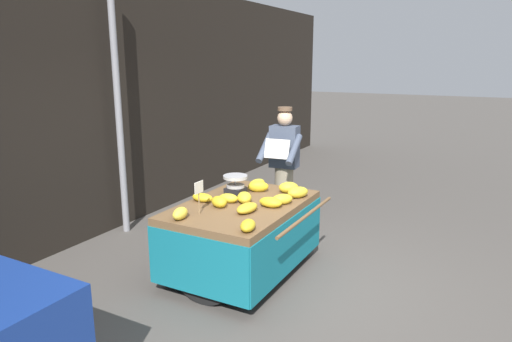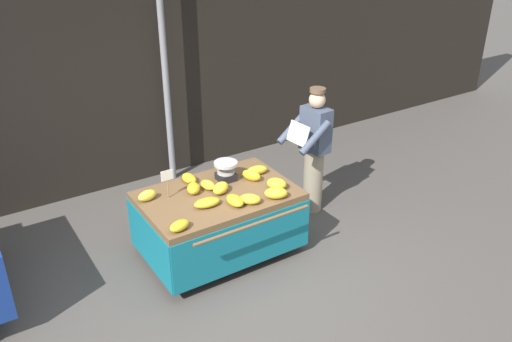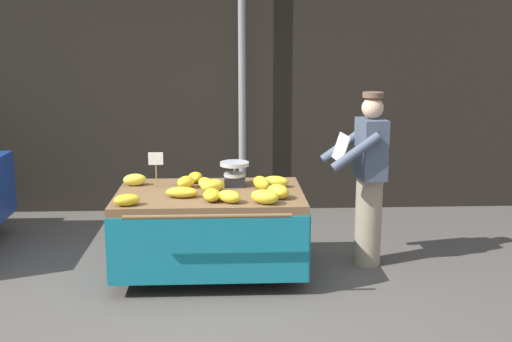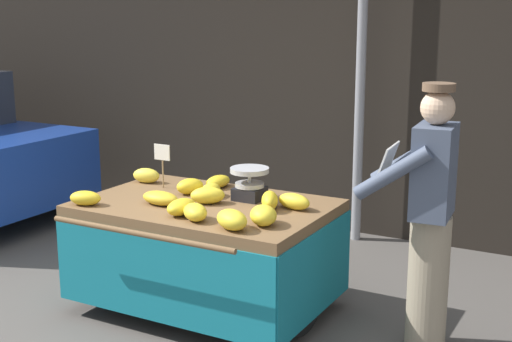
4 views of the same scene
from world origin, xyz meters
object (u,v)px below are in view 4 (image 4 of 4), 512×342
street_pole (361,64)px  banana_bunch_3 (146,175)px  banana_cart (206,231)px  price_sign (162,156)px  vendor_person (429,217)px  banana_bunch_6 (294,201)px  banana_bunch_10 (218,182)px  weighing_scale (250,184)px  banana_bunch_4 (208,195)px  banana_bunch_0 (270,201)px  banana_bunch_8 (211,190)px  banana_bunch_12 (85,198)px  banana_bunch_1 (195,212)px  banana_bunch_7 (263,215)px  banana_bunch_5 (232,220)px  banana_bunch_9 (160,198)px  banana_bunch_2 (181,207)px  banana_bunch_11 (190,186)px

street_pole → banana_bunch_3: bearing=-121.1°
street_pole → banana_cart: 2.37m
price_sign → vendor_person: bearing=0.3°
banana_bunch_6 → banana_bunch_10: bearing=161.1°
weighing_scale → banana_bunch_4: 0.32m
banana_cart → banana_bunch_0: (0.49, 0.06, 0.27)m
weighing_scale → banana_bunch_3: (-0.97, 0.06, -0.06)m
banana_bunch_8 → banana_cart: bearing=-72.3°
banana_bunch_12 → banana_bunch_10: bearing=58.2°
price_sign → banana_bunch_12: (-0.18, -0.66, -0.20)m
banana_bunch_1 → banana_bunch_10: 0.88m
banana_bunch_8 → vendor_person: 1.59m
weighing_scale → banana_bunch_7: weighing_scale is taller
banana_bunch_5 → banana_bunch_6: bearing=77.0°
banana_bunch_12 → vendor_person: vendor_person is taller
street_pole → banana_bunch_9: 2.50m
banana_bunch_10 → banana_bunch_6: bearing=-18.9°
banana_bunch_4 → banana_bunch_7: banana_bunch_7 is taller
weighing_scale → banana_bunch_7: size_ratio=1.21×
banana_bunch_3 → banana_bunch_5: size_ratio=0.86×
banana_cart → banana_bunch_1: (0.18, -0.40, 0.27)m
banana_bunch_1 → banana_bunch_9: 0.47m
banana_bunch_0 → vendor_person: 1.06m
price_sign → banana_bunch_2: size_ratio=1.33×
street_pole → banana_bunch_5: street_pole is taller
banana_cart → banana_bunch_8: size_ratio=8.15×
banana_bunch_1 → banana_bunch_9: bearing=155.0°
banana_bunch_1 → banana_bunch_5: (0.31, -0.05, 0.01)m
banana_bunch_9 → banana_bunch_12: (-0.45, -0.26, 0.00)m
banana_bunch_7 → banana_bunch_6: bearing=88.7°
banana_bunch_3 → banana_bunch_4: bearing=-20.9°
banana_bunch_7 → banana_bunch_10: banana_bunch_7 is taller
weighing_scale → banana_bunch_12: 1.16m
banana_bunch_3 → banana_bunch_2: bearing=-38.8°
banana_bunch_1 → banana_bunch_4: 0.41m
banana_bunch_9 → weighing_scale: bearing=41.4°
banana_bunch_5 → banana_bunch_7: (0.13, 0.17, 0.00)m
banana_cart → price_sign: 0.72m
banana_bunch_4 → vendor_person: (1.51, 0.23, 0.00)m
weighing_scale → price_sign: 0.76m
weighing_scale → banana_bunch_10: bearing=153.6°
banana_bunch_0 → banana_bunch_1: size_ratio=1.05×
banana_bunch_0 → banana_bunch_9: size_ratio=0.83×
banana_bunch_2 → banana_bunch_10: banana_bunch_2 is taller
street_pole → vendor_person: street_pole is taller
banana_bunch_0 → banana_bunch_12: banana_bunch_0 is taller
banana_bunch_5 → banana_bunch_6: size_ratio=1.02×
price_sign → banana_bunch_7: bearing=-22.9°
weighing_scale → banana_bunch_11: 0.47m
banana_bunch_9 → banana_bunch_12: bearing=-149.9°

